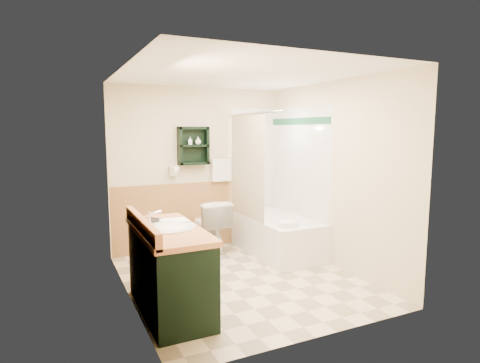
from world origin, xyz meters
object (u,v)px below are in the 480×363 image
object	(u,v)px
wall_shelf	(193,146)
soap_bottle_a	(190,143)
hair_dryer	(173,170)
toilet	(209,226)
vanity	(169,270)
bathtub	(278,235)
vanity_book	(144,211)
soap_bottle_b	(198,142)

from	to	relation	value
wall_shelf	soap_bottle_a	bearing A→B (deg)	-174.26
hair_dryer	toilet	bearing A→B (deg)	-31.00
vanity	toilet	world-z (taller)	vanity
wall_shelf	vanity	size ratio (longest dim) A/B	0.42
wall_shelf	hair_dryer	xyz separation A→B (m)	(-0.30, 0.02, -0.35)
hair_dryer	toilet	size ratio (longest dim) A/B	0.30
toilet	wall_shelf	bearing A→B (deg)	-60.83
bathtub	hair_dryer	bearing A→B (deg)	151.58
hair_dryer	vanity	xyz separation A→B (m)	(-0.59, -1.87, -0.78)
vanity_book	soap_bottle_a	world-z (taller)	soap_bottle_a
bathtub	vanity_book	distance (m)	2.36
toilet	soap_bottle_b	size ratio (longest dim) A/B	7.12
vanity	bathtub	world-z (taller)	vanity
vanity	soap_bottle_b	size ratio (longest dim) A/B	11.97
bathtub	soap_bottle_a	world-z (taller)	soap_bottle_a
wall_shelf	toilet	xyz separation A→B (m)	(0.14, -0.24, -1.16)
vanity_book	hair_dryer	bearing A→B (deg)	31.44
vanity	soap_bottle_a	world-z (taller)	soap_bottle_a
wall_shelf	vanity_book	world-z (taller)	wall_shelf
toilet	soap_bottle_b	xyz separation A→B (m)	(-0.07, 0.23, 1.22)
wall_shelf	toilet	size ratio (longest dim) A/B	0.70
vanity	wall_shelf	bearing A→B (deg)	64.18
toilet	vanity	bearing A→B (deg)	56.50
toilet	soap_bottle_b	world-z (taller)	soap_bottle_b
soap_bottle_a	wall_shelf	bearing A→B (deg)	5.74
vanity	bathtub	xyz separation A→B (m)	(1.92, 1.16, -0.15)
vanity	vanity_book	distance (m)	0.64
vanity	soap_bottle_a	xyz separation A→B (m)	(0.85, 1.84, 1.17)
vanity	hair_dryer	bearing A→B (deg)	72.39
wall_shelf	bathtub	size ratio (longest dim) A/B	0.37
toilet	vanity_book	xyz separation A→B (m)	(-1.20, -1.31, 0.58)
hair_dryer	vanity_book	world-z (taller)	hair_dryer
bathtub	soap_bottle_b	xyz separation A→B (m)	(-0.95, 0.69, 1.34)
wall_shelf	soap_bottle_b	distance (m)	0.09
soap_bottle_a	hair_dryer	bearing A→B (deg)	173.16
vanity_book	soap_bottle_b	distance (m)	2.02
wall_shelf	toilet	world-z (taller)	wall_shelf
wall_shelf	soap_bottle_a	world-z (taller)	wall_shelf
soap_bottle_a	soap_bottle_b	xyz separation A→B (m)	(0.12, 0.00, 0.02)
soap_bottle_a	vanity_book	bearing A→B (deg)	-123.16
vanity	soap_bottle_a	bearing A→B (deg)	65.38
bathtub	soap_bottle_a	bearing A→B (deg)	147.41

